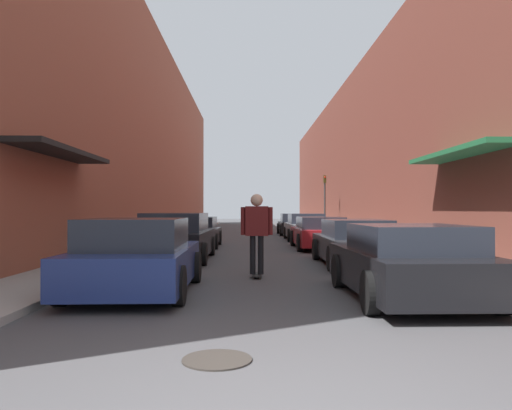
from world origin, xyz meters
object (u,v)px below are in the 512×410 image
Objects in this scene: parked_car_left_0 at (137,258)px; traffic_light at (325,197)px; parked_car_right_4 at (294,225)px; parked_car_right_1 at (355,243)px; parked_car_right_3 at (306,227)px; parked_car_right_2 at (319,233)px; parked_car_left_2 at (195,232)px; parked_car_right_0 at (409,263)px; manhole_cover at (217,360)px; parked_car_left_1 at (177,238)px; skateboarder at (257,226)px.

traffic_light is at bearing 72.58° from parked_car_left_0.
parked_car_right_4 is 1.25× the size of traffic_light.
parked_car_right_1 is 1.10× the size of parked_car_right_3.
parked_car_right_3 is at bearing 90.37° from parked_car_right_1.
parked_car_left_0 is 11.22m from parked_car_right_2.
parked_car_right_3 is at bearing 41.31° from parked_car_left_2.
manhole_cover is at bearing -132.05° from parked_car_right_0.
parked_car_left_1 is 1.17× the size of parked_car_right_3.
parked_car_left_0 reaches higher than parked_car_right_3.
parked_car_right_3 is 19.69m from manhole_cover.
manhole_cover is (1.86, -15.07, -0.58)m from parked_car_left_2.
parked_car_right_3 is at bearing -89.06° from parked_car_right_4.
parked_car_right_0 is (4.82, -6.53, -0.06)m from parked_car_left_1.
parked_car_left_1 is 8.11m from parked_car_right_0.
parked_car_right_2 is 14.52m from manhole_cover.
parked_car_right_0 is 21.49m from parked_car_right_4.
parked_car_right_3 is at bearing 89.29° from parked_car_right_2.
parked_car_right_2 is (4.74, 10.17, -0.04)m from parked_car_left_0.
parked_car_right_3 is (0.06, 5.25, 0.03)m from parked_car_right_2.
parked_car_left_2 is at bearing -123.98° from traffic_light.
parked_car_right_4 is at bearing 89.91° from parked_car_right_0.
parked_car_left_1 is 15.73m from parked_car_right_4.
parked_car_left_1 is 2.61× the size of skateboarder.
parked_car_left_0 is at bearing 112.87° from manhole_cover.
traffic_light is (1.94, 21.82, 1.65)m from parked_car_right_0.
parked_car_right_1 is 6.49× the size of manhole_cover.
skateboarder reaches higher than parked_car_right_1.
parked_car_right_0 is 0.90× the size of parked_car_right_1.
parked_car_right_2 is 1.30× the size of traffic_light.
traffic_light is at bearing 84.01° from parked_car_right_1.
parked_car_left_1 is 1.06× the size of parked_car_right_1.
traffic_light is at bearing 80.23° from parked_car_right_2.
parked_car_right_4 is at bearing 77.21° from parked_car_left_0.
skateboarder is at bearing -97.68° from parked_car_right_4.
skateboarder is at bearing 132.32° from parked_car_right_0.
parked_car_left_0 is 1.18× the size of traffic_light.
parked_car_right_0 reaches higher than parked_car_left_2.
parked_car_right_4 reaches higher than parked_car_right_2.
traffic_light is at bearing 56.02° from parked_car_left_2.
parked_car_right_0 is at bearing -95.08° from traffic_light.
parked_car_left_2 is at bearing -116.61° from parked_car_right_4.
parked_car_right_2 is (-0.14, 5.73, 0.00)m from parked_car_right_1.
traffic_light is (1.91, 0.33, 1.65)m from parked_car_right_4.
parked_car_left_0 is 2.20× the size of skateboarder.
parked_car_right_3 is 1.19× the size of traffic_light.
parked_car_right_3 reaches higher than manhole_cover.
parked_car_left_1 is at bearing 126.43° from parked_car_right_0.
parked_car_right_4 is at bearing 90.56° from parked_car_right_1.
skateboarder is at bearing -75.37° from parked_car_left_2.
skateboarder is (-2.50, 2.74, 0.53)m from parked_car_right_0.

